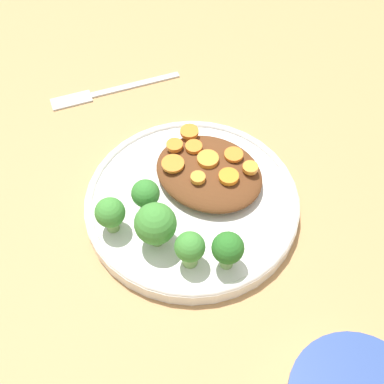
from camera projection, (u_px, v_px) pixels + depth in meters
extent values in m
plane|color=tan|center=(192.00, 208.00, 0.67)|extent=(4.00, 4.00, 0.00)
cylinder|color=silver|center=(192.00, 204.00, 0.66)|extent=(0.26, 0.26, 0.02)
torus|color=silver|center=(192.00, 199.00, 0.65)|extent=(0.26, 0.26, 0.01)
ellipsoid|color=#5B3319|center=(206.00, 171.00, 0.66)|extent=(0.14, 0.12, 0.03)
cylinder|color=#759E51|center=(147.00, 204.00, 0.64)|extent=(0.02, 0.02, 0.02)
sphere|color=#337A2D|center=(145.00, 193.00, 0.62)|extent=(0.03, 0.03, 0.03)
cylinder|color=#7FA85B|center=(227.00, 258.00, 0.59)|extent=(0.01, 0.01, 0.03)
sphere|color=#286B23|center=(228.00, 248.00, 0.57)|extent=(0.04, 0.04, 0.04)
cylinder|color=#759E51|center=(157.00, 236.00, 0.61)|extent=(0.01, 0.01, 0.02)
sphere|color=#3D8433|center=(156.00, 224.00, 0.59)|extent=(0.05, 0.05, 0.05)
cylinder|color=#759E51|center=(112.00, 223.00, 0.62)|extent=(0.02, 0.02, 0.02)
sphere|color=#3D8433|center=(110.00, 212.00, 0.60)|extent=(0.04, 0.04, 0.04)
cylinder|color=#759E51|center=(190.00, 257.00, 0.59)|extent=(0.02, 0.02, 0.02)
sphere|color=#3D8433|center=(190.00, 247.00, 0.58)|extent=(0.03, 0.03, 0.03)
cylinder|color=orange|center=(173.00, 164.00, 0.65)|extent=(0.03, 0.03, 0.00)
cylinder|color=orange|center=(200.00, 179.00, 0.64)|extent=(0.02, 0.02, 0.01)
cylinder|color=orange|center=(189.00, 132.00, 0.68)|extent=(0.02, 0.02, 0.01)
cylinder|color=orange|center=(250.00, 168.00, 0.65)|extent=(0.02, 0.02, 0.01)
cylinder|color=orange|center=(175.00, 145.00, 0.67)|extent=(0.02, 0.02, 0.01)
cylinder|color=orange|center=(208.00, 159.00, 0.65)|extent=(0.03, 0.03, 0.01)
cylinder|color=orange|center=(229.00, 177.00, 0.64)|extent=(0.02, 0.02, 0.01)
cylinder|color=orange|center=(194.00, 147.00, 0.67)|extent=(0.02, 0.02, 0.00)
cylinder|color=orange|center=(234.00, 155.00, 0.66)|extent=(0.02, 0.02, 0.00)
cube|color=#BABABA|center=(135.00, 84.00, 0.80)|extent=(0.09, 0.12, 0.01)
cube|color=#BABABA|center=(71.00, 100.00, 0.78)|extent=(0.05, 0.06, 0.01)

